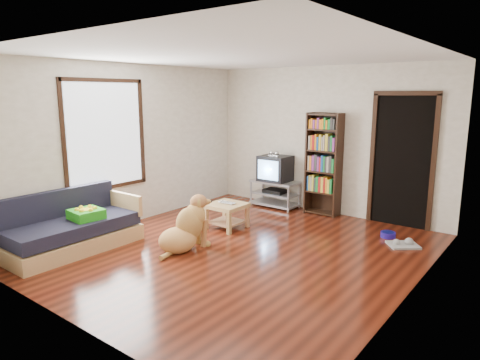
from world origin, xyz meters
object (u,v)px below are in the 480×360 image
Objects in this scene: tv_stand at (275,193)px; dog at (186,229)px; dog_bowl at (388,235)px; green_cushion at (86,214)px; coffee_table at (227,211)px; crt_tv at (276,168)px; grey_rag at (403,245)px; bookshelf at (324,159)px; laptop at (226,203)px; sofa at (73,231)px.

dog is (0.27, -2.67, 0.01)m from tv_stand.
dog_bowl is 0.24× the size of tv_stand.
green_cushion is 0.72× the size of coffee_table.
green_cushion is at bearing -117.20° from coffee_table.
coffee_table is at bearing -85.78° from crt_tv.
dog_bowl is 2.50m from coffee_table.
dog reaches higher than dog_bowl.
grey_rag is 0.22× the size of bookshelf.
coffee_table is (0.12, -1.59, 0.01)m from tv_stand.
green_cushion is 0.69× the size of crt_tv.
dog is (0.15, -1.08, 0.00)m from coffee_table.
tv_stand is at bearing 92.51° from laptop.
dog_bowl is 2.40m from tv_stand.
green_cushion reaches higher than tv_stand.
tv_stand is at bearing 168.49° from dog_bowl.
tv_stand is at bearing 94.28° from coffee_table.
sofa reaches higher than laptop.
grey_rag is 2.12m from bookshelf.
laptop is 2.71m from grey_rag.
laptop is 0.51× the size of crt_tv.
coffee_table is at bearing 98.01° from dog.
dog is at bearing -84.21° from tv_stand.
tv_stand is 1.64× the size of coffee_table.
bookshelf reaches higher than green_cushion.
bookshelf is 4.26m from sofa.
dog_bowl reaches higher than grey_rag.
crt_tv is 0.61× the size of dog.
crt_tv reaches higher than tv_stand.
crt_tv is at bearing 167.97° from dog_bowl.
laptop is at bearing 98.24° from dog.
crt_tv is 3.81m from sofa.
laptop is 1.35× the size of dog_bowl.
dog is (-0.68, -2.77, -0.72)m from bookshelf.
green_cushion reaches higher than laptop.
crt_tv is at bearing 94.22° from coffee_table.
bookshelf is at bearing 4.32° from crt_tv.
crt_tv is 0.32× the size of bookshelf.
crt_tv reaches higher than green_cushion.
laptop is at bearing -152.66° from dog_bowl.
green_cushion is 4.03m from bookshelf.
green_cushion is at bearing -103.64° from crt_tv.
sofa is at bearing -117.32° from bookshelf.
sofa is 1.57m from dog.
crt_tv reaches higher than grey_rag.
bookshelf is at bearing 63.81° from coffee_table.
crt_tv is (-2.64, 0.75, 0.73)m from grey_rag.
sofa is at bearing -120.28° from laptop.
laptop reaches higher than grey_rag.
tv_stand is 0.94× the size of dog.
dog_bowl is 2.49m from crt_tv.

